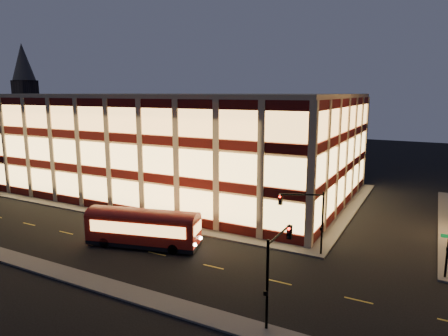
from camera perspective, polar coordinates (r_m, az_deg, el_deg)
The scene contains 11 objects.
ground at distance 48.70m, azimuth -14.68°, elevation -7.19°, with size 200.00×200.00×0.00m, color black.
sidewalk_office_south at distance 51.36m, azimuth -16.41°, elevation -6.25°, with size 54.00×2.00×0.15m, color #514F4C.
sidewalk_office_east at distance 53.61m, azimuth 17.50°, elevation -5.60°, with size 2.00×30.00×0.15m, color #514F4C.
sidewalk_tower_west at distance 52.93m, azimuth 29.35°, elevation -6.72°, with size 2.00×30.00×0.15m, color #514F4C.
sidewalk_near at distance 40.73m, azimuth -27.35°, elevation -11.56°, with size 100.00×2.00×0.15m, color #514F4C.
office_building at distance 61.93m, azimuth -6.40°, elevation 3.77°, with size 50.45×30.45×14.50m.
church_tower at distance 125.88m, azimuth -26.28°, elevation 7.05°, with size 5.00×5.00×18.00m, color #2D2621.
church_spire at distance 126.03m, azimuth -26.82°, elevation 13.40°, with size 6.00×6.00×10.00m, color #4C473F.
traffic_signal_far at distance 36.93m, azimuth 11.77°, elevation -6.15°, with size 3.79×1.87×6.00m.
traffic_signal_near at distance 26.46m, azimuth 7.45°, elevation -12.90°, with size 0.32×4.45×6.00m.
trolley_bus at distance 39.59m, azimuth -11.49°, elevation -8.10°, with size 11.29×5.35×3.71m.
Camera 1 is at (31.81, -33.82, 14.70)m, focal length 32.00 mm.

